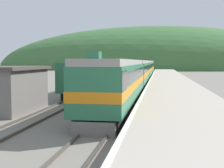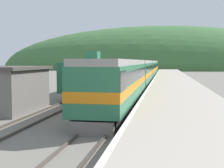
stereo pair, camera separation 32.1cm
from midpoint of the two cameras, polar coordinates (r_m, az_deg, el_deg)
track_main at (r=65.57m, az=6.61°, el=0.91°), size 1.52×180.00×0.16m
track_siding at (r=65.99m, az=2.48°, el=0.96°), size 1.52×180.00×0.16m
platform at (r=45.53m, az=11.51°, el=-0.13°), size 6.54×140.00×0.86m
distant_hills at (r=153.54m, az=8.34°, el=2.72°), size 156.18×70.28×41.13m
express_train_lead_car at (r=24.88m, az=1.69°, el=0.40°), size 2.95×19.95×4.27m
carriage_second at (r=45.85m, az=5.33°, el=2.09°), size 2.94×20.02×3.91m
carriage_third at (r=66.71m, az=6.68°, el=2.73°), size 2.94×20.02×3.91m
carriage_fourth at (r=87.58m, az=7.38°, el=3.06°), size 2.94×20.02×3.91m
siding_train at (r=50.44m, az=0.27°, el=2.03°), size 2.90×44.84×3.65m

